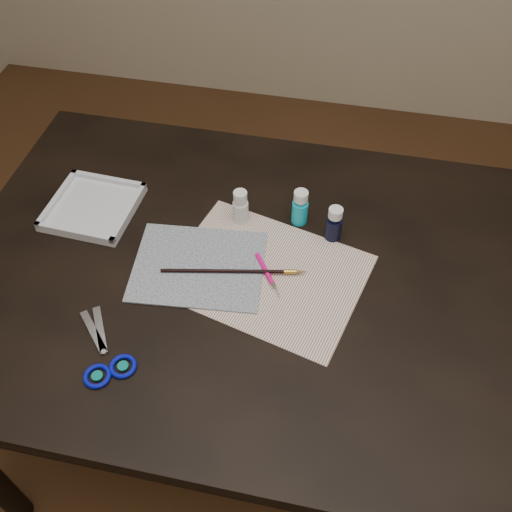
% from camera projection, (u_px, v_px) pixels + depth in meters
% --- Properties ---
extents(ground, '(3.50, 3.50, 0.02)m').
position_uv_depth(ground, '(256.00, 424.00, 1.78)').
color(ground, '#422614').
rests_on(ground, ground).
extents(table, '(1.30, 0.90, 0.75)m').
position_uv_depth(table, '(256.00, 362.00, 1.49)').
color(table, black).
rests_on(table, ground).
extents(paper, '(0.46, 0.39, 0.00)m').
position_uv_depth(paper, '(266.00, 274.00, 1.20)').
color(paper, white).
rests_on(paper, table).
extents(canvas, '(0.29, 0.25, 0.00)m').
position_uv_depth(canvas, '(199.00, 266.00, 1.21)').
color(canvas, '#122137').
rests_on(canvas, paper).
extents(paint_bottle_white, '(0.04, 0.04, 0.09)m').
position_uv_depth(paint_bottle_white, '(241.00, 207.00, 1.27)').
color(paint_bottle_white, white).
rests_on(paint_bottle_white, table).
extents(paint_bottle_cyan, '(0.04, 0.04, 0.09)m').
position_uv_depth(paint_bottle_cyan, '(300.00, 207.00, 1.27)').
color(paint_bottle_cyan, '#10AEC9').
rests_on(paint_bottle_cyan, table).
extents(paint_bottle_navy, '(0.05, 0.05, 0.09)m').
position_uv_depth(paint_bottle_navy, '(334.00, 224.00, 1.23)').
color(paint_bottle_navy, black).
rests_on(paint_bottle_navy, table).
extents(paintbrush, '(0.31, 0.07, 0.01)m').
position_uv_depth(paintbrush, '(235.00, 271.00, 1.19)').
color(paintbrush, black).
rests_on(paintbrush, canvas).
extents(craft_knife, '(0.08, 0.11, 0.01)m').
position_uv_depth(craft_knife, '(268.00, 276.00, 1.19)').
color(craft_knife, '#EC0D7D').
rests_on(craft_knife, paper).
extents(scissors, '(0.21, 0.21, 0.01)m').
position_uv_depth(scissors, '(98.00, 346.00, 1.08)').
color(scissors, silver).
rests_on(scissors, table).
extents(palette_tray, '(0.20, 0.20, 0.02)m').
position_uv_depth(palette_tray, '(93.00, 206.00, 1.31)').
color(palette_tray, silver).
rests_on(palette_tray, table).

